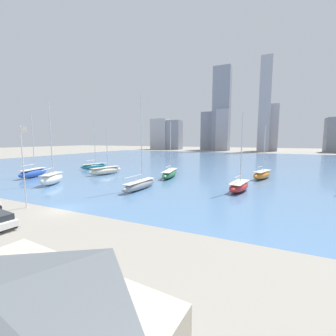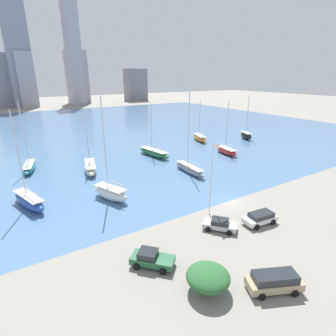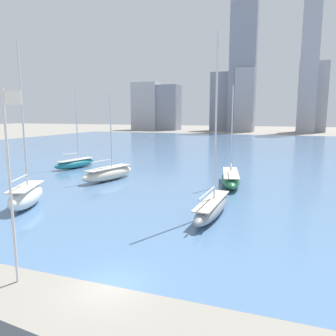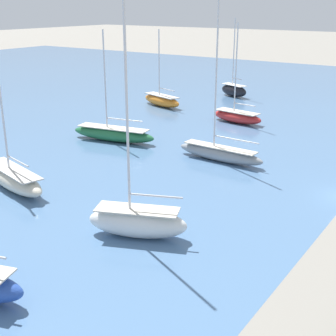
{
  "view_description": "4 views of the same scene",
  "coord_description": "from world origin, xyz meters",
  "px_view_note": "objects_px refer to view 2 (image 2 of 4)",
  "views": [
    {
      "loc": [
        23.76,
        -19.5,
        8.86
      ],
      "look_at": [
        6.41,
        17.97,
        3.64
      ],
      "focal_mm": 24.0,
      "sensor_mm": 36.0,
      "label": 1
    },
    {
      "loc": [
        -28.22,
        -27.25,
        19.26
      ],
      "look_at": [
        -2.62,
        14.19,
        1.98
      ],
      "focal_mm": 28.0,
      "sensor_mm": 36.0,
      "label": 2
    },
    {
      "loc": [
        8.7,
        -14.66,
        9.34
      ],
      "look_at": [
        -0.7,
        11.34,
        4.77
      ],
      "focal_mm": 35.0,
      "sensor_mm": 36.0,
      "label": 3
    },
    {
      "loc": [
        -39.28,
        -8.09,
        15.81
      ],
      "look_at": [
        -7.48,
        13.8,
        2.18
      ],
      "focal_mm": 50.0,
      "sensor_mm": 36.0,
      "label": 4
    }
  ],
  "objects_px": {
    "sailboat_green": "(154,153)",
    "parked_wagon_white": "(260,218)",
    "sailboat_black": "(246,135)",
    "flag_pole": "(212,177)",
    "sailboat_gray": "(190,168)",
    "sailboat_cream": "(90,167)",
    "sailboat_white": "(111,193)",
    "parked_pickup_green": "(151,259)",
    "sailboat_red": "(227,151)",
    "parked_suv_tan": "(274,281)",
    "sailboat_blue": "(29,201)",
    "sailboat_teal": "(29,167)",
    "parked_sedan_silver": "(220,224)"
  },
  "relations": [
    {
      "from": "sailboat_cream",
      "to": "sailboat_red",
      "type": "xyz_separation_m",
      "value": [
        33.76,
        -5.34,
        -0.09
      ]
    },
    {
      "from": "parked_pickup_green",
      "to": "flag_pole",
      "type": "bearing_deg",
      "value": -20.57
    },
    {
      "from": "sailboat_blue",
      "to": "sailboat_gray",
      "type": "relative_size",
      "value": 0.89
    },
    {
      "from": "flag_pole",
      "to": "sailboat_gray",
      "type": "xyz_separation_m",
      "value": [
        7.67,
        15.5,
        -4.87
      ]
    },
    {
      "from": "sailboat_green",
      "to": "parked_wagon_white",
      "type": "distance_m",
      "value": 35.64
    },
    {
      "from": "sailboat_teal",
      "to": "sailboat_white",
      "type": "height_order",
      "value": "sailboat_white"
    },
    {
      "from": "flag_pole",
      "to": "sailboat_cream",
      "type": "height_order",
      "value": "sailboat_cream"
    },
    {
      "from": "sailboat_red",
      "to": "parked_sedan_silver",
      "type": "relative_size",
      "value": 2.95
    },
    {
      "from": "sailboat_blue",
      "to": "parked_suv_tan",
      "type": "xyz_separation_m",
      "value": [
        17.97,
        -30.63,
        -0.08
      ]
    },
    {
      "from": "sailboat_green",
      "to": "parked_pickup_green",
      "type": "distance_m",
      "value": 40.26
    },
    {
      "from": "sailboat_white",
      "to": "parked_wagon_white",
      "type": "xyz_separation_m",
      "value": [
        14.81,
        -17.86,
        -0.32
      ]
    },
    {
      "from": "sailboat_black",
      "to": "parked_suv_tan",
      "type": "xyz_separation_m",
      "value": [
        -45.53,
        -45.32,
        -0.17
      ]
    },
    {
      "from": "sailboat_blue",
      "to": "parked_suv_tan",
      "type": "relative_size",
      "value": 2.7
    },
    {
      "from": "flag_pole",
      "to": "sailboat_teal",
      "type": "height_order",
      "value": "sailboat_teal"
    },
    {
      "from": "sailboat_white",
      "to": "parked_pickup_green",
      "type": "height_order",
      "value": "sailboat_white"
    },
    {
      "from": "sailboat_green",
      "to": "parked_wagon_white",
      "type": "bearing_deg",
      "value": -105.61
    },
    {
      "from": "parked_wagon_white",
      "to": "sailboat_green",
      "type": "bearing_deg",
      "value": 1.37
    },
    {
      "from": "flag_pole",
      "to": "sailboat_cream",
      "type": "distance_m",
      "value": 29.08
    },
    {
      "from": "sailboat_red",
      "to": "sailboat_white",
      "type": "distance_m",
      "value": 35.94
    },
    {
      "from": "flag_pole",
      "to": "sailboat_gray",
      "type": "bearing_deg",
      "value": 63.65
    },
    {
      "from": "sailboat_red",
      "to": "sailboat_white",
      "type": "relative_size",
      "value": 0.82
    },
    {
      "from": "sailboat_black",
      "to": "parked_wagon_white",
      "type": "relative_size",
      "value": 2.75
    },
    {
      "from": "flag_pole",
      "to": "sailboat_teal",
      "type": "xyz_separation_m",
      "value": [
        -20.71,
        34.46,
        -4.92
      ]
    },
    {
      "from": "parked_pickup_green",
      "to": "parked_suv_tan",
      "type": "xyz_separation_m",
      "value": [
        8.22,
        -9.08,
        0.14
      ]
    },
    {
      "from": "sailboat_teal",
      "to": "parked_sedan_silver",
      "type": "distance_m",
      "value": 42.89
    },
    {
      "from": "sailboat_teal",
      "to": "parked_pickup_green",
      "type": "height_order",
      "value": "sailboat_teal"
    },
    {
      "from": "flag_pole",
      "to": "parked_sedan_silver",
      "type": "height_order",
      "value": "flag_pole"
    },
    {
      "from": "sailboat_green",
      "to": "sailboat_gray",
      "type": "relative_size",
      "value": 0.79
    },
    {
      "from": "sailboat_green",
      "to": "parked_wagon_white",
      "type": "relative_size",
      "value": 2.66
    },
    {
      "from": "parked_pickup_green",
      "to": "parked_wagon_white",
      "type": "xyz_separation_m",
      "value": [
        16.69,
        -0.37,
        0.03
      ]
    },
    {
      "from": "sailboat_red",
      "to": "parked_suv_tan",
      "type": "bearing_deg",
      "value": -119.89
    },
    {
      "from": "sailboat_red",
      "to": "sailboat_gray",
      "type": "height_order",
      "value": "sailboat_gray"
    },
    {
      "from": "sailboat_gray",
      "to": "sailboat_black",
      "type": "height_order",
      "value": "sailboat_gray"
    },
    {
      "from": "sailboat_teal",
      "to": "sailboat_cream",
      "type": "relative_size",
      "value": 1.2
    },
    {
      "from": "sailboat_white",
      "to": "parked_wagon_white",
      "type": "distance_m",
      "value": 23.21
    },
    {
      "from": "sailboat_red",
      "to": "sailboat_teal",
      "type": "bearing_deg",
      "value": 172.23
    },
    {
      "from": "sailboat_black",
      "to": "sailboat_gray",
      "type": "bearing_deg",
      "value": -134.11
    },
    {
      "from": "sailboat_black",
      "to": "parked_suv_tan",
      "type": "bearing_deg",
      "value": -113.91
    },
    {
      "from": "sailboat_gray",
      "to": "sailboat_black",
      "type": "bearing_deg",
      "value": 26.55
    },
    {
      "from": "parked_pickup_green",
      "to": "parked_sedan_silver",
      "type": "height_order",
      "value": "parked_pickup_green"
    },
    {
      "from": "sailboat_green",
      "to": "parked_pickup_green",
      "type": "relative_size",
      "value": 2.78
    },
    {
      "from": "flag_pole",
      "to": "sailboat_gray",
      "type": "relative_size",
      "value": 0.65
    },
    {
      "from": "flag_pole",
      "to": "sailboat_white",
      "type": "distance_m",
      "value": 16.82
    },
    {
      "from": "sailboat_green",
      "to": "parked_wagon_white",
      "type": "xyz_separation_m",
      "value": [
        -2.96,
        -35.52,
        -0.03
      ]
    },
    {
      "from": "sailboat_blue",
      "to": "sailboat_cream",
      "type": "xyz_separation_m",
      "value": [
        12.53,
        10.76,
        -0.09
      ]
    },
    {
      "from": "sailboat_blue",
      "to": "parked_wagon_white",
      "type": "bearing_deg",
      "value": -57.54
    },
    {
      "from": "sailboat_black",
      "to": "parked_suv_tan",
      "type": "height_order",
      "value": "sailboat_black"
    },
    {
      "from": "parked_wagon_white",
      "to": "flag_pole",
      "type": "bearing_deg",
      "value": 41.79
    },
    {
      "from": "sailboat_black",
      "to": "flag_pole",
      "type": "bearing_deg",
      "value": -121.91
    },
    {
      "from": "sailboat_cream",
      "to": "parked_wagon_white",
      "type": "xyz_separation_m",
      "value": [
        13.91,
        -32.68,
        -0.11
      ]
    }
  ]
}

